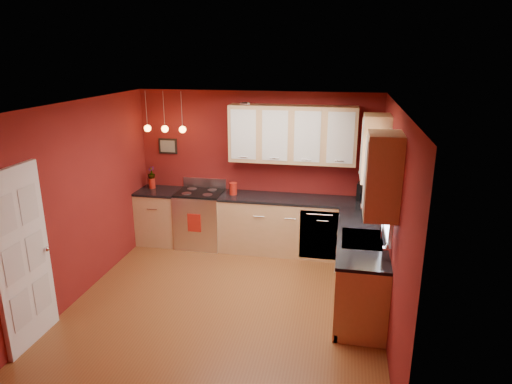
% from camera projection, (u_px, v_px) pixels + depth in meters
% --- Properties ---
extents(floor, '(4.20, 4.20, 0.00)m').
position_uv_depth(floor, '(227.00, 303.00, 6.04)').
color(floor, brown).
rests_on(floor, ground).
extents(ceiling, '(4.00, 4.20, 0.02)m').
position_uv_depth(ceiling, '(222.00, 105.00, 5.28)').
color(ceiling, silver).
rests_on(ceiling, wall_back).
extents(wall_back, '(4.00, 0.02, 2.60)m').
position_uv_depth(wall_back, '(257.00, 170.00, 7.63)').
color(wall_back, maroon).
rests_on(wall_back, floor).
extents(wall_front, '(4.00, 0.02, 2.60)m').
position_uv_depth(wall_front, '(158.00, 295.00, 3.69)').
color(wall_front, maroon).
rests_on(wall_front, floor).
extents(wall_left, '(0.02, 4.20, 2.60)m').
position_uv_depth(wall_left, '(78.00, 201.00, 6.03)').
color(wall_left, maroon).
rests_on(wall_left, floor).
extents(wall_right, '(0.02, 4.20, 2.60)m').
position_uv_depth(wall_right, '(391.00, 222.00, 5.29)').
color(wall_right, maroon).
rests_on(wall_right, floor).
extents(base_cabinets_back_left, '(0.70, 0.60, 0.90)m').
position_uv_depth(base_cabinets_back_left, '(160.00, 217.00, 7.90)').
color(base_cabinets_back_left, tan).
rests_on(base_cabinets_back_left, floor).
extents(base_cabinets_back_right, '(2.54, 0.60, 0.90)m').
position_uv_depth(base_cabinets_back_right, '(297.00, 227.00, 7.46)').
color(base_cabinets_back_right, tan).
rests_on(base_cabinets_back_right, floor).
extents(base_cabinets_right, '(0.60, 2.10, 0.90)m').
position_uv_depth(base_cabinets_right, '(359.00, 269.00, 6.02)').
color(base_cabinets_right, tan).
rests_on(base_cabinets_right, floor).
extents(counter_back_left, '(0.70, 0.62, 0.04)m').
position_uv_depth(counter_back_left, '(159.00, 191.00, 7.76)').
color(counter_back_left, black).
rests_on(counter_back_left, base_cabinets_back_left).
extents(counter_back_right, '(2.54, 0.62, 0.04)m').
position_uv_depth(counter_back_right, '(298.00, 200.00, 7.32)').
color(counter_back_right, black).
rests_on(counter_back_right, base_cabinets_back_right).
extents(counter_right, '(0.62, 2.10, 0.04)m').
position_uv_depth(counter_right, '(362.00, 236.00, 5.88)').
color(counter_right, black).
rests_on(counter_right, base_cabinets_right).
extents(gas_range, '(0.76, 0.64, 1.11)m').
position_uv_depth(gas_range, '(201.00, 218.00, 7.76)').
color(gas_range, silver).
rests_on(gas_range, floor).
extents(dishwasher_front, '(0.60, 0.02, 0.80)m').
position_uv_depth(dishwasher_front, '(319.00, 235.00, 7.12)').
color(dishwasher_front, silver).
rests_on(dishwasher_front, base_cabinets_back_right).
extents(sink, '(0.50, 0.70, 0.33)m').
position_uv_depth(sink, '(362.00, 241.00, 5.74)').
color(sink, gray).
rests_on(sink, counter_right).
extents(window, '(0.06, 1.02, 1.22)m').
position_uv_depth(window, '(390.00, 183.00, 5.46)').
color(window, white).
rests_on(window, wall_right).
extents(door_left_wall, '(0.12, 0.82, 2.05)m').
position_uv_depth(door_left_wall, '(23.00, 259.00, 4.98)').
color(door_left_wall, white).
rests_on(door_left_wall, floor).
extents(upper_cabinets_back, '(2.00, 0.35, 0.90)m').
position_uv_depth(upper_cabinets_back, '(292.00, 134.00, 7.16)').
color(upper_cabinets_back, tan).
rests_on(upper_cabinets_back, wall_back).
extents(upper_cabinets_right, '(0.35, 1.95, 0.90)m').
position_uv_depth(upper_cabinets_right, '(379.00, 160.00, 5.44)').
color(upper_cabinets_right, tan).
rests_on(upper_cabinets_right, wall_right).
extents(wall_picture, '(0.32, 0.03, 0.26)m').
position_uv_depth(wall_picture, '(168.00, 146.00, 7.79)').
color(wall_picture, black).
rests_on(wall_picture, wall_back).
extents(pendant_lights, '(0.71, 0.11, 0.66)m').
position_uv_depth(pendant_lights, '(165.00, 128.00, 7.36)').
color(pendant_lights, gray).
rests_on(pendant_lights, ceiling).
extents(red_canister, '(0.13, 0.13, 0.20)m').
position_uv_depth(red_canister, '(233.00, 189.00, 7.49)').
color(red_canister, '#A91D12').
rests_on(red_canister, counter_back_right).
extents(red_vase, '(0.11, 0.11, 0.18)m').
position_uv_depth(red_vase, '(152.00, 183.00, 7.85)').
color(red_vase, '#A91D12').
rests_on(red_vase, counter_back_left).
extents(flowers, '(0.16, 0.16, 0.22)m').
position_uv_depth(flowers, '(151.00, 173.00, 7.80)').
color(flowers, '#A91D12').
rests_on(flowers, red_vase).
extents(coffee_maker, '(0.22, 0.22, 0.28)m').
position_uv_depth(coffee_maker, '(363.00, 192.00, 7.18)').
color(coffee_maker, black).
rests_on(coffee_maker, counter_back_right).
extents(soap_pump, '(0.10, 0.10, 0.21)m').
position_uv_depth(soap_pump, '(387.00, 250.00, 5.14)').
color(soap_pump, silver).
rests_on(soap_pump, counter_right).
extents(dish_towel, '(0.22, 0.02, 0.31)m').
position_uv_depth(dish_towel, '(194.00, 223.00, 7.44)').
color(dish_towel, '#A91D12').
rests_on(dish_towel, gas_range).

